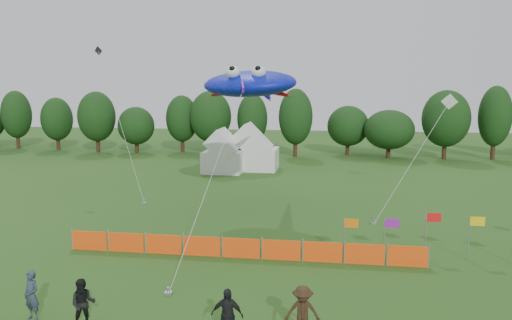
# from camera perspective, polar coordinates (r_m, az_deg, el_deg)

# --- Properties ---
(treeline) EXTENTS (104.57, 8.78, 8.36)m
(treeline) POSITION_cam_1_polar(r_m,az_deg,el_deg) (60.71, 7.06, 4.38)
(treeline) COLOR #382314
(treeline) RESTS_ON ground
(tent_left) EXTENTS (3.89, 3.89, 3.44)m
(tent_left) POSITION_cam_1_polar(r_m,az_deg,el_deg) (49.28, -3.71, 0.62)
(tent_left) COLOR silver
(tent_left) RESTS_ON ground
(tent_right) EXTENTS (5.05, 4.04, 3.56)m
(tent_right) POSITION_cam_1_polar(r_m,az_deg,el_deg) (50.70, -0.36, 0.93)
(tent_right) COLOR white
(tent_right) RESTS_ON ground
(barrier_fence) EXTENTS (17.90, 0.06, 1.00)m
(barrier_fence) POSITION_cam_1_polar(r_m,az_deg,el_deg) (25.08, -1.74, -10.03)
(barrier_fence) COLOR #FF4C0E
(barrier_fence) RESTS_ON ground
(flag_row) EXTENTS (8.73, 0.69, 2.27)m
(flag_row) POSITION_cam_1_polar(r_m,az_deg,el_deg) (26.07, 19.27, -7.71)
(flag_row) COLOR gray
(flag_row) RESTS_ON ground
(spectator_a) EXTENTS (0.78, 0.65, 1.84)m
(spectator_a) POSITION_cam_1_polar(r_m,az_deg,el_deg) (20.46, -24.27, -13.92)
(spectator_a) COLOR #2C3949
(spectator_a) RESTS_ON ground
(spectator_b) EXTENTS (1.06, 0.95, 1.79)m
(spectator_b) POSITION_cam_1_polar(r_m,az_deg,el_deg) (19.16, -19.15, -15.26)
(spectator_b) COLOR black
(spectator_b) RESTS_ON ground
(spectator_c) EXTENTS (1.25, 0.76, 1.90)m
(spectator_c) POSITION_cam_1_polar(r_m,az_deg,el_deg) (17.47, 5.35, -17.03)
(spectator_c) COLOR #322014
(spectator_c) RESTS_ON ground
(spectator_d) EXTENTS (1.11, 0.49, 1.86)m
(spectator_d) POSITION_cam_1_polar(r_m,az_deg,el_deg) (17.31, -3.32, -17.31)
(spectator_d) COLOR black
(spectator_d) RESTS_ON ground
(stingray_kite) EXTENTS (8.03, 23.39, 9.79)m
(stingray_kite) POSITION_cam_1_polar(r_m,az_deg,el_deg) (33.98, -0.57, 8.68)
(stingray_kite) COLOR #0E1DD1
(stingray_kite) RESTS_ON ground
(small_kite_white) EXTENTS (6.09, 6.30, 7.93)m
(small_kite_white) POSITION_cam_1_polar(r_m,az_deg,el_deg) (35.48, 19.03, 2.53)
(small_kite_white) COLOR white
(small_kite_white) RESTS_ON ground
(small_kite_dark) EXTENTS (6.46, 6.28, 11.71)m
(small_kite_dark) POSITION_cam_1_polar(r_m,az_deg,el_deg) (40.46, -15.49, 4.90)
(small_kite_dark) COLOR black
(small_kite_dark) RESTS_ON ground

